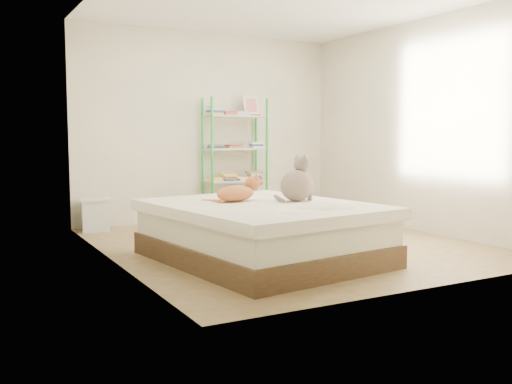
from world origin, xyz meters
TOP-DOWN VIEW (x-y plane):
  - room at (0.00, 0.00)m, footprint 3.81×4.21m
  - bed at (-0.65, -0.60)m, footprint 1.97×2.33m
  - orange_cat at (-0.80, -0.35)m, footprint 0.54×0.36m
  - grey_cat at (-0.26, -0.60)m, footprint 0.46×0.42m
  - shelf_unit at (0.31, 1.88)m, footprint 0.88×0.36m
  - cardboard_box at (0.23, 1.07)m, footprint 0.54×0.55m
  - white_bin at (-1.65, 1.85)m, footprint 0.40×0.36m

SIDE VIEW (x-z plane):
  - cardboard_box at x=0.23m, z-range -0.02..0.34m
  - white_bin at x=-1.65m, z-range 0.00..0.41m
  - bed at x=-0.65m, z-range 0.00..0.54m
  - orange_cat at x=-0.80m, z-range 0.54..0.74m
  - grey_cat at x=-0.26m, z-range 0.54..0.99m
  - shelf_unit at x=0.31m, z-range 0.00..1.74m
  - room at x=0.00m, z-range 0.00..2.61m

